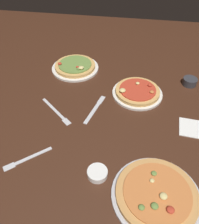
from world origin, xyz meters
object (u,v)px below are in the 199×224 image
(fork_spare, at_px, (27,159))
(ramekin_sauce, at_px, (190,82))
(pizza_plate_near, at_px, (156,195))
(pizza_plate_side, at_px, (75,67))
(fork_left, at_px, (56,111))
(pizza_plate_far, at_px, (137,92))
(knife_right, at_px, (95,109))
(napkin_folded, at_px, (191,128))
(ramekin_butter, at_px, (97,173))

(fork_spare, bearing_deg, ramekin_sauce, 41.52)
(pizza_plate_near, bearing_deg, pizza_plate_side, 122.00)
(pizza_plate_side, bearing_deg, fork_left, -90.48)
(pizza_plate_near, bearing_deg, pizza_plate_far, 99.07)
(pizza_plate_side, distance_m, fork_spare, 0.67)
(ramekin_sauce, xyz_separation_m, knife_right, (-0.48, -0.28, -0.02))
(napkin_folded, relative_size, fork_spare, 0.70)
(fork_spare, bearing_deg, pizza_plate_side, 86.64)
(pizza_plate_near, relative_size, napkin_folded, 2.74)
(pizza_plate_near, distance_m, pizza_plate_side, 0.88)
(pizza_plate_side, xyz_separation_m, ramekin_butter, (0.25, -0.69, -0.00))
(ramekin_sauce, relative_size, napkin_folded, 0.67)
(ramekin_sauce, bearing_deg, fork_spare, -138.48)
(pizza_plate_near, bearing_deg, ramekin_butter, 166.05)
(knife_right, relative_size, fork_spare, 1.31)
(pizza_plate_far, bearing_deg, knife_right, -143.11)
(pizza_plate_far, relative_size, pizza_plate_side, 0.94)
(pizza_plate_side, xyz_separation_m, napkin_folded, (0.63, -0.39, -0.01))
(napkin_folded, bearing_deg, pizza_plate_side, 148.11)
(napkin_folded, height_order, knife_right, napkin_folded)
(pizza_plate_near, relative_size, fork_left, 1.66)
(pizza_plate_near, height_order, napkin_folded, pizza_plate_near)
(pizza_plate_side, height_order, ramekin_sauce, pizza_plate_side)
(pizza_plate_side, relative_size, ramekin_butter, 3.60)
(pizza_plate_near, distance_m, ramekin_sauce, 0.72)
(ramekin_sauce, xyz_separation_m, ramekin_butter, (-0.41, -0.64, -0.01))
(pizza_plate_side, bearing_deg, napkin_folded, -31.89)
(fork_left, relative_size, knife_right, 0.88)
(pizza_plate_side, bearing_deg, pizza_plate_near, -58.00)
(ramekin_butter, xyz_separation_m, napkin_folded, (0.38, 0.30, -0.01))
(knife_right, height_order, fork_spare, same)
(fork_left, bearing_deg, pizza_plate_far, 27.44)
(ramekin_sauce, xyz_separation_m, napkin_folded, (-0.03, -0.34, -0.02))
(knife_right, bearing_deg, ramekin_sauce, 30.61)
(ramekin_butter, height_order, fork_spare, ramekin_butter)
(pizza_plate_near, xyz_separation_m, ramekin_sauce, (0.19, 0.70, 0.00))
(knife_right, bearing_deg, napkin_folded, -7.17)
(knife_right, bearing_deg, pizza_plate_side, 118.08)
(pizza_plate_far, bearing_deg, pizza_plate_near, -80.93)
(ramekin_butter, relative_size, fork_spare, 0.47)
(napkin_folded, bearing_deg, knife_right, 172.83)
(ramekin_butter, height_order, napkin_folded, ramekin_butter)
(fork_left, bearing_deg, napkin_folded, -0.76)
(pizza_plate_far, height_order, ramekin_butter, pizza_plate_far)
(knife_right, distance_m, fork_spare, 0.40)
(pizza_plate_near, xyz_separation_m, pizza_plate_far, (-0.09, 0.56, -0.00))
(pizza_plate_far, distance_m, napkin_folded, 0.32)
(pizza_plate_far, bearing_deg, ramekin_butter, -103.93)
(pizza_plate_near, height_order, fork_spare, pizza_plate_near)
(pizza_plate_near, height_order, knife_right, pizza_plate_near)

